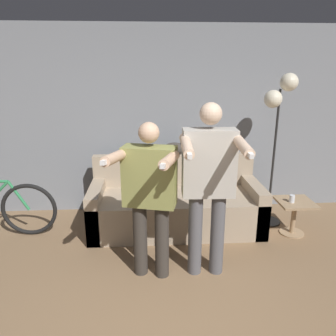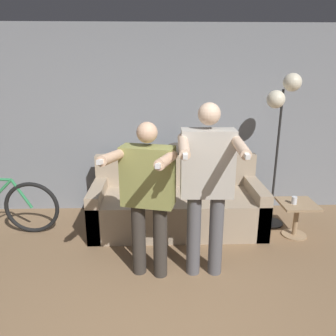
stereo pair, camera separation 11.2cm
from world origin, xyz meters
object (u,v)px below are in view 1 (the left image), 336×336
object	(u,v)px
person_left	(150,191)
side_table	(294,210)
cat	(175,148)
person_right	(209,180)
floor_lamp	(279,108)
couch	(176,206)
cup	(292,199)

from	to	relation	value
person_left	side_table	bearing A→B (deg)	37.40
side_table	cat	bearing A→B (deg)	156.22
person_right	cat	distance (m)	1.41
floor_lamp	side_table	size ratio (longest dim) A/B	4.44
couch	person_left	world-z (taller)	person_left
side_table	floor_lamp	bearing A→B (deg)	119.01
person_right	cup	distance (m)	1.49
person_right	floor_lamp	bearing A→B (deg)	47.73
cup	person_left	bearing A→B (deg)	-157.47
floor_lamp	person_left	bearing A→B (deg)	-146.06
cat	cup	bearing A→B (deg)	-25.75
person_left	person_right	distance (m)	0.57
floor_lamp	couch	bearing A→B (deg)	-178.20
cat	cup	world-z (taller)	cat
couch	floor_lamp	size ratio (longest dim) A/B	1.11
person_left	cup	world-z (taller)	person_left
couch	side_table	bearing A→B (deg)	-11.46
couch	cup	size ratio (longest dim) A/B	23.64
couch	cat	world-z (taller)	cat
person_left	floor_lamp	xyz separation A→B (m)	(1.63, 1.09, 0.64)
floor_lamp	side_table	distance (m)	1.29
couch	side_table	distance (m)	1.50
cup	side_table	bearing A→B (deg)	25.30
person_right	cup	bearing A→B (deg)	33.35
cup	cat	bearing A→B (deg)	154.25
floor_lamp	cup	size ratio (longest dim) A/B	21.34
cat	floor_lamp	world-z (taller)	floor_lamp
cat	person_right	bearing A→B (deg)	-81.91
floor_lamp	cup	distance (m)	1.13
couch	side_table	xyz separation A→B (m)	(1.47, -0.30, 0.03)
person_left	floor_lamp	size ratio (longest dim) A/B	0.80
person_right	side_table	world-z (taller)	person_right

